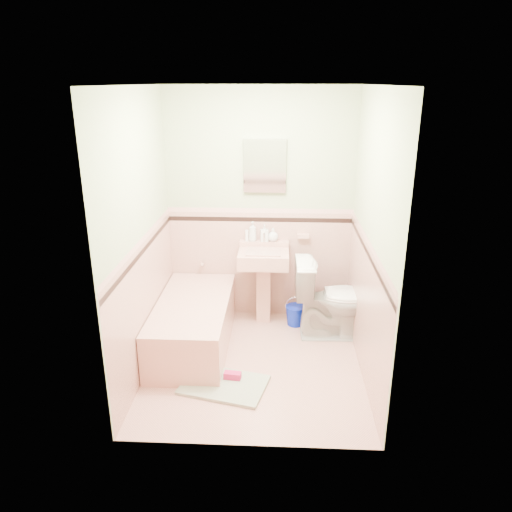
{
  "coord_description": "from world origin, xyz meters",
  "views": [
    {
      "loc": [
        0.21,
        -4.01,
        2.53
      ],
      "look_at": [
        0.0,
        0.25,
        1.0
      ],
      "focal_mm": 34.32,
      "sensor_mm": 36.0,
      "label": 1
    }
  ],
  "objects_px": {
    "bathtub": "(194,325)",
    "soap_bottle_left": "(253,231)",
    "shoe": "(232,375)",
    "soap_bottle_right": "(273,235)",
    "toilet": "(335,299)",
    "sink": "(263,288)",
    "medicine_cabinet": "(265,166)",
    "bucket": "(295,315)",
    "soap_bottle_mid": "(264,233)"
  },
  "relations": [
    {
      "from": "sink",
      "to": "shoe",
      "type": "xyz_separation_m",
      "value": [
        -0.23,
        -1.15,
        -0.36
      ]
    },
    {
      "from": "soap_bottle_left",
      "to": "shoe",
      "type": "relative_size",
      "value": 1.41
    },
    {
      "from": "bathtub",
      "to": "medicine_cabinet",
      "type": "relative_size",
      "value": 2.72
    },
    {
      "from": "medicine_cabinet",
      "to": "soap_bottle_right",
      "type": "bearing_deg",
      "value": -17.62
    },
    {
      "from": "soap_bottle_right",
      "to": "soap_bottle_left",
      "type": "bearing_deg",
      "value": 180.0
    },
    {
      "from": "sink",
      "to": "soap_bottle_left",
      "type": "distance_m",
      "value": 0.62
    },
    {
      "from": "soap_bottle_left",
      "to": "toilet",
      "type": "bearing_deg",
      "value": -26.45
    },
    {
      "from": "bathtub",
      "to": "shoe",
      "type": "bearing_deg",
      "value": -54.13
    },
    {
      "from": "soap_bottle_mid",
      "to": "soap_bottle_right",
      "type": "distance_m",
      "value": 0.09
    },
    {
      "from": "sink",
      "to": "bucket",
      "type": "height_order",
      "value": "sink"
    },
    {
      "from": "soap_bottle_mid",
      "to": "shoe",
      "type": "bearing_deg",
      "value": -100.02
    },
    {
      "from": "bathtub",
      "to": "soap_bottle_left",
      "type": "bearing_deg",
      "value": 52.02
    },
    {
      "from": "soap_bottle_left",
      "to": "toilet",
      "type": "height_order",
      "value": "soap_bottle_left"
    },
    {
      "from": "soap_bottle_left",
      "to": "soap_bottle_mid",
      "type": "distance_m",
      "value": 0.13
    },
    {
      "from": "sink",
      "to": "soap_bottle_right",
      "type": "xyz_separation_m",
      "value": [
        0.09,
        0.18,
        0.55
      ]
    },
    {
      "from": "bucket",
      "to": "shoe",
      "type": "xyz_separation_m",
      "value": [
        -0.59,
        -1.12,
        -0.05
      ]
    },
    {
      "from": "sink",
      "to": "toilet",
      "type": "relative_size",
      "value": 0.99
    },
    {
      "from": "soap_bottle_left",
      "to": "bucket",
      "type": "height_order",
      "value": "soap_bottle_left"
    },
    {
      "from": "soap_bottle_right",
      "to": "shoe",
      "type": "distance_m",
      "value": 1.64
    },
    {
      "from": "bucket",
      "to": "shoe",
      "type": "height_order",
      "value": "bucket"
    },
    {
      "from": "sink",
      "to": "toilet",
      "type": "distance_m",
      "value": 0.79
    },
    {
      "from": "soap_bottle_right",
      "to": "toilet",
      "type": "height_order",
      "value": "soap_bottle_right"
    },
    {
      "from": "sink",
      "to": "soap_bottle_right",
      "type": "height_order",
      "value": "soap_bottle_right"
    },
    {
      "from": "medicine_cabinet",
      "to": "soap_bottle_right",
      "type": "xyz_separation_m",
      "value": [
        0.09,
        -0.03,
        -0.74
      ]
    },
    {
      "from": "soap_bottle_mid",
      "to": "toilet",
      "type": "bearing_deg",
      "value": -30.23
    },
    {
      "from": "sink",
      "to": "toilet",
      "type": "xyz_separation_m",
      "value": [
        0.75,
        -0.25,
        0.0
      ]
    },
    {
      "from": "soap_bottle_mid",
      "to": "bucket",
      "type": "xyz_separation_m",
      "value": [
        0.35,
        -0.21,
        -0.87
      ]
    },
    {
      "from": "medicine_cabinet",
      "to": "soap_bottle_mid",
      "type": "height_order",
      "value": "medicine_cabinet"
    },
    {
      "from": "bathtub",
      "to": "shoe",
      "type": "xyz_separation_m",
      "value": [
        0.45,
        -0.62,
        -0.17
      ]
    },
    {
      "from": "soap_bottle_left",
      "to": "soap_bottle_right",
      "type": "relative_size",
      "value": 1.48
    },
    {
      "from": "bathtub",
      "to": "toilet",
      "type": "height_order",
      "value": "toilet"
    },
    {
      "from": "bucket",
      "to": "medicine_cabinet",
      "type": "bearing_deg",
      "value": 145.72
    },
    {
      "from": "medicine_cabinet",
      "to": "soap_bottle_left",
      "type": "height_order",
      "value": "medicine_cabinet"
    },
    {
      "from": "bathtub",
      "to": "shoe",
      "type": "distance_m",
      "value": 0.78
    },
    {
      "from": "bathtub",
      "to": "shoe",
      "type": "height_order",
      "value": "bathtub"
    },
    {
      "from": "sink",
      "to": "shoe",
      "type": "height_order",
      "value": "sink"
    },
    {
      "from": "toilet",
      "to": "shoe",
      "type": "height_order",
      "value": "toilet"
    },
    {
      "from": "bucket",
      "to": "sink",
      "type": "bearing_deg",
      "value": 174.88
    },
    {
      "from": "bathtub",
      "to": "soap_bottle_left",
      "type": "height_order",
      "value": "soap_bottle_left"
    },
    {
      "from": "soap_bottle_right",
      "to": "sink",
      "type": "bearing_deg",
      "value": -117.69
    },
    {
      "from": "toilet",
      "to": "soap_bottle_right",
      "type": "bearing_deg",
      "value": 54.85
    },
    {
      "from": "soap_bottle_left",
      "to": "shoe",
      "type": "xyz_separation_m",
      "value": [
        -0.11,
        -1.33,
        -0.94
      ]
    },
    {
      "from": "medicine_cabinet",
      "to": "toilet",
      "type": "distance_m",
      "value": 1.55
    },
    {
      "from": "sink",
      "to": "medicine_cabinet",
      "type": "distance_m",
      "value": 1.3
    },
    {
      "from": "medicine_cabinet",
      "to": "soap_bottle_left",
      "type": "relative_size",
      "value": 2.59
    },
    {
      "from": "soap_bottle_mid",
      "to": "toilet",
      "type": "distance_m",
      "value": 1.03
    },
    {
      "from": "bathtub",
      "to": "bucket",
      "type": "height_order",
      "value": "bathtub"
    },
    {
      "from": "soap_bottle_right",
      "to": "shoe",
      "type": "relative_size",
      "value": 0.95
    },
    {
      "from": "sink",
      "to": "medicine_cabinet",
      "type": "bearing_deg",
      "value": 90.0
    },
    {
      "from": "bathtub",
      "to": "bucket",
      "type": "bearing_deg",
      "value": 25.71
    }
  ]
}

